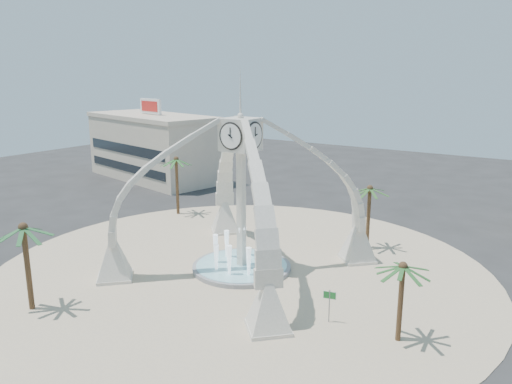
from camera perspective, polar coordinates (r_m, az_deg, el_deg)
The scene contains 10 objects.
ground at distance 41.21m, azimuth -1.65°, elevation -8.84°, with size 140.00×140.00×0.00m, color #282828.
plaza at distance 41.20m, azimuth -1.65°, elevation -8.80°, with size 40.00×40.00×0.06m, color tan.
clock_tower at distance 39.20m, azimuth -1.72°, elevation -0.03°, with size 17.94×17.94×16.30m.
fountain at distance 41.10m, azimuth -1.65°, elevation -8.47°, with size 8.00×8.00×3.62m.
building_nw at distance 76.55m, azimuth -11.74°, elevation 5.11°, with size 23.75×13.73×11.90m.
palm_east at distance 30.36m, azimuth 16.45°, elevation -8.26°, with size 3.51×3.51×5.40m.
palm_west at distance 55.89m, azimuth -9.11°, elevation 3.63°, with size 4.54×4.54×7.03m.
palm_north at distance 45.41m, azimuth 12.89°, elevation 0.31°, with size 3.88×3.88×6.32m.
palm_south at distance 35.99m, azimuth -25.07°, elevation -3.80°, with size 4.44×4.44×6.58m.
street_sign at distance 32.73m, azimuth 8.40°, elevation -12.04°, with size 0.82×0.23×2.29m.
Camera 1 is at (22.17, -30.98, 15.70)m, focal length 35.00 mm.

